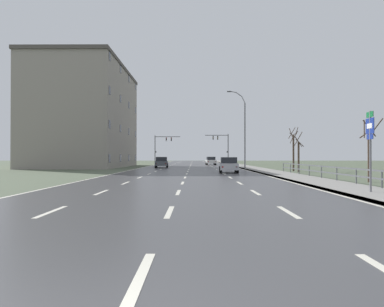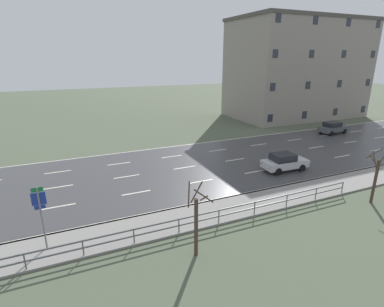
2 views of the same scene
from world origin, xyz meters
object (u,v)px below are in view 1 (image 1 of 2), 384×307
at_px(street_lamp_midground, 244,130).
at_px(car_far_left, 229,165).
at_px(highway_sign, 370,141).
at_px(traffic_signal_right, 223,144).
at_px(traffic_signal_left, 161,144).
at_px(car_near_left, 162,162).
at_px(car_mid_centre, 211,161).
at_px(brick_building, 86,117).

relative_size(street_lamp_midground, car_far_left, 2.53).
bearing_deg(highway_sign, traffic_signal_right, 91.67).
bearing_deg(traffic_signal_left, street_lamp_midground, -63.19).
bearing_deg(traffic_signal_right, car_near_left, -115.04).
relative_size(street_lamp_midground, car_near_left, 2.53).
bearing_deg(car_far_left, car_near_left, 121.52).
bearing_deg(traffic_signal_left, highway_sign, -75.82).
height_order(traffic_signal_right, car_far_left, traffic_signal_right).
distance_m(highway_sign, traffic_signal_left, 60.95).
xyz_separation_m(highway_sign, car_far_left, (-4.23, 19.37, -1.53)).
bearing_deg(car_mid_centre, brick_building, -152.51).
bearing_deg(street_lamp_midground, car_near_left, 164.97).
distance_m(street_lamp_midground, brick_building, 25.03).
xyz_separation_m(traffic_signal_left, car_far_left, (10.70, -39.69, -3.47)).
distance_m(car_mid_centre, brick_building, 24.55).
relative_size(street_lamp_midground, traffic_signal_right, 1.65).
relative_size(traffic_signal_right, brick_building, 0.29).
relative_size(car_near_left, car_far_left, 1.00).
bearing_deg(traffic_signal_right, street_lamp_midground, -88.42).
relative_size(traffic_signal_left, car_far_left, 1.48).
distance_m(traffic_signal_right, traffic_signal_left, 13.33).
distance_m(street_lamp_midground, car_near_left, 12.69).
bearing_deg(street_lamp_midground, car_far_left, -105.21).
bearing_deg(car_near_left, car_far_left, -64.45).
distance_m(traffic_signal_right, car_far_left, 38.46).
distance_m(highway_sign, car_near_left, 36.72).
bearing_deg(highway_sign, street_lamp_midground, 91.74).
distance_m(traffic_signal_left, car_mid_centre, 13.88).
xyz_separation_m(car_near_left, car_far_left, (8.23, -15.13, 0.00)).
height_order(car_far_left, car_mid_centre, same).
relative_size(highway_sign, car_far_left, 0.87).
height_order(car_near_left, car_far_left, same).
bearing_deg(car_mid_centre, car_far_left, -92.48).
relative_size(street_lamp_midground, car_mid_centre, 2.53).
relative_size(street_lamp_midground, traffic_signal_left, 1.71).
distance_m(traffic_signal_right, car_mid_centre, 8.40).
bearing_deg(car_far_left, car_mid_centre, 93.55).
height_order(highway_sign, car_far_left, highway_sign).
bearing_deg(traffic_signal_right, highway_sign, -88.33).
bearing_deg(highway_sign, car_mid_centre, 95.13).
bearing_deg(brick_building, car_mid_centre, 30.54).
xyz_separation_m(car_far_left, car_mid_centre, (-0.31, 31.16, 0.00)).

